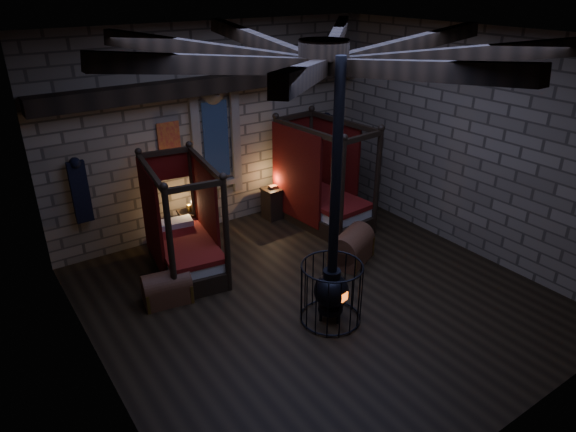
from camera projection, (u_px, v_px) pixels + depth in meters
room at (319, 71)px, 7.20m from camera, size 7.02×7.02×4.29m
bed_left at (185, 244)px, 9.35m from camera, size 1.31×2.10×2.06m
bed_right at (321, 199)px, 11.15m from camera, size 1.30×2.22×2.23m
trunk_left at (167, 288)px, 8.51m from camera, size 0.84×0.61×0.57m
trunk_right at (351, 247)px, 9.69m from camera, size 1.06×0.90×0.67m
nightstand_left at (191, 226)px, 10.36m from camera, size 0.47×0.46×0.85m
nightstand_right at (273, 203)px, 11.42m from camera, size 0.46×0.44×0.77m
stove at (331, 287)px, 7.91m from camera, size 0.97×0.97×4.05m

